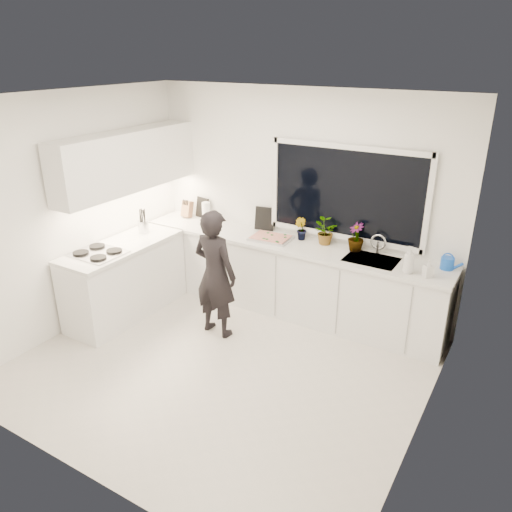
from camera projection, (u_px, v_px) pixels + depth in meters
The scene contains 25 objects.
floor at pixel (222, 367), 5.26m from camera, with size 4.00×3.50×0.02m, color beige.
wall_back at pixel (300, 202), 6.12m from camera, with size 4.00×0.02×2.70m, color white.
wall_left at pixel (73, 213), 5.68m from camera, with size 0.02×3.50×2.70m, color white.
wall_right at pixel (436, 297), 3.78m from camera, with size 0.02×3.50×2.70m, color white.
ceiling at pixel (213, 97), 4.21m from camera, with size 4.00×3.50×0.02m, color white.
window at pixel (346, 193), 5.73m from camera, with size 1.80×0.02×1.00m, color black.
base_cabinets_back at pixel (287, 278), 6.23m from camera, with size 3.92×0.58×0.88m, color white.
base_cabinets_left at pixel (125, 281), 6.15m from camera, with size 0.58×1.60×0.88m, color white.
countertop_back at pixel (287, 244), 6.04m from camera, with size 3.94×0.62×0.04m, color silver.
countertop_left at pixel (122, 246), 5.97m from camera, with size 0.62×1.60×0.04m, color silver.
upper_cabinets at pixel (127, 161), 5.94m from camera, with size 0.34×2.10×0.70m, color white.
sink at pixel (371, 263), 5.57m from camera, with size 0.58×0.42×0.14m, color silver.
faucet at pixel (378, 245), 5.66m from camera, with size 0.03×0.03×0.22m, color silver.
stovetop at pixel (98, 253), 5.69m from camera, with size 0.56×0.48×0.03m, color black.
person at pixel (215, 274), 5.60m from camera, with size 0.55×0.36×1.50m, color black.
pizza_tray at pixel (271, 238), 6.12m from camera, with size 0.49×0.36×0.03m, color silver.
pizza at pixel (271, 237), 6.11m from camera, with size 0.45×0.32×0.01m, color #B51826.
watering_can at pixel (447, 263), 5.28m from camera, with size 0.14×0.14×0.13m, color blue.
paper_towel_roll at pixel (206, 213), 6.68m from camera, with size 0.11×0.11×0.26m, color white.
knife_block at pixel (187, 209), 6.89m from camera, with size 0.13×0.10×0.22m, color #A1704B.
utensil_crock at pixel (143, 227), 6.32m from camera, with size 0.13×0.13×0.16m, color #ACACB0.
picture_frame_large at pixel (202, 208), 6.87m from camera, with size 0.22×0.02×0.28m, color black.
picture_frame_small at pixel (264, 219), 6.40m from camera, with size 0.25×0.02×0.30m, color black.
herb_plants at pixel (331, 233), 5.88m from camera, with size 0.92×0.28×0.33m.
soap_bottles at pixel (414, 262), 5.14m from camera, with size 0.33×0.13×0.30m.
Camera 1 is at (2.57, -3.59, 3.09)m, focal length 35.00 mm.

